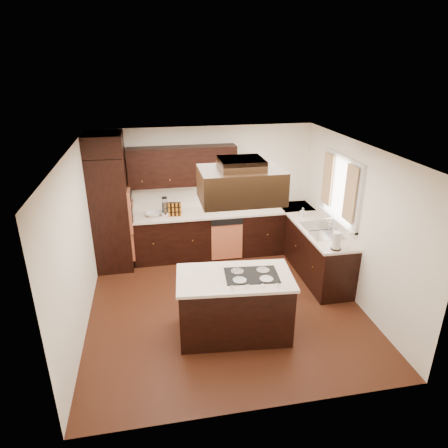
% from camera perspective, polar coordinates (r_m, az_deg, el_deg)
% --- Properties ---
extents(floor, '(4.20, 4.20, 0.02)m').
position_cam_1_polar(floor, '(6.52, 0.12, -11.53)').
color(floor, '#512514').
rests_on(floor, ground).
extents(ceiling, '(4.20, 4.20, 0.02)m').
position_cam_1_polar(ceiling, '(5.52, 0.14, 10.68)').
color(ceiling, white).
rests_on(ceiling, ground).
extents(wall_back, '(4.20, 0.02, 2.50)m').
position_cam_1_polar(wall_back, '(7.86, -2.78, 4.77)').
color(wall_back, white).
rests_on(wall_back, ground).
extents(wall_front, '(4.20, 0.02, 2.50)m').
position_cam_1_polar(wall_front, '(4.12, 5.82, -13.12)').
color(wall_front, white).
rests_on(wall_front, ground).
extents(wall_left, '(0.02, 4.20, 2.50)m').
position_cam_1_polar(wall_left, '(5.92, -20.37, -2.82)').
color(wall_left, white).
rests_on(wall_left, ground).
extents(wall_right, '(0.02, 4.20, 2.50)m').
position_cam_1_polar(wall_right, '(6.61, 18.40, 0.09)').
color(wall_right, white).
rests_on(wall_right, ground).
extents(oven_column, '(0.65, 0.75, 2.12)m').
position_cam_1_polar(oven_column, '(7.51, -15.83, 1.52)').
color(oven_column, black).
rests_on(oven_column, floor).
extents(wall_oven_face, '(0.05, 0.62, 0.78)m').
position_cam_1_polar(wall_oven_face, '(7.46, -13.21, 2.15)').
color(wall_oven_face, '#D26B43').
rests_on(wall_oven_face, oven_column).
extents(base_cabinets_back, '(2.93, 0.60, 0.88)m').
position_cam_1_polar(base_cabinets_back, '(7.87, -2.10, -1.52)').
color(base_cabinets_back, black).
rests_on(base_cabinets_back, floor).
extents(base_cabinets_right, '(0.60, 2.40, 0.88)m').
position_cam_1_polar(base_cabinets_right, '(7.53, 12.39, -3.21)').
color(base_cabinets_right, black).
rests_on(base_cabinets_right, floor).
extents(countertop_back, '(2.93, 0.63, 0.04)m').
position_cam_1_polar(countertop_back, '(7.68, -2.13, 1.57)').
color(countertop_back, beige).
rests_on(countertop_back, base_cabinets_back).
extents(countertop_right, '(0.63, 2.40, 0.04)m').
position_cam_1_polar(countertop_right, '(7.34, 12.58, 0.02)').
color(countertop_right, beige).
rests_on(countertop_right, base_cabinets_right).
extents(upper_cabinets, '(2.00, 0.34, 0.72)m').
position_cam_1_polar(upper_cabinets, '(7.49, -5.95, 8.23)').
color(upper_cabinets, black).
rests_on(upper_cabinets, wall_back).
extents(dishwasher_front, '(0.60, 0.05, 0.72)m').
position_cam_1_polar(dishwasher_front, '(7.67, 0.41, -2.54)').
color(dishwasher_front, '#D26B43').
rests_on(dishwasher_front, floor).
extents(window_frame, '(0.06, 1.32, 1.12)m').
position_cam_1_polar(window_frame, '(6.92, 16.39, 4.84)').
color(window_frame, silver).
rests_on(window_frame, wall_right).
extents(window_pane, '(0.00, 1.20, 1.00)m').
position_cam_1_polar(window_pane, '(6.93, 16.60, 4.85)').
color(window_pane, white).
rests_on(window_pane, wall_right).
extents(curtain_left, '(0.02, 0.34, 0.90)m').
position_cam_1_polar(curtain_left, '(6.52, 17.58, 4.11)').
color(curtain_left, beige).
rests_on(curtain_left, wall_right).
extents(curtain_right, '(0.02, 0.34, 0.90)m').
position_cam_1_polar(curtain_right, '(7.24, 14.55, 6.22)').
color(curtain_right, beige).
rests_on(curtain_right, wall_right).
extents(sink_rim, '(0.52, 0.84, 0.01)m').
position_cam_1_polar(sink_rim, '(7.05, 13.79, -0.86)').
color(sink_rim, silver).
rests_on(sink_rim, countertop_right).
extents(island, '(1.59, 0.96, 0.88)m').
position_cam_1_polar(island, '(5.70, 1.49, -11.66)').
color(island, black).
rests_on(island, floor).
extents(island_top, '(1.65, 1.02, 0.04)m').
position_cam_1_polar(island_top, '(5.46, 1.54, -7.66)').
color(island_top, beige).
rests_on(island_top, island).
extents(cooktop, '(0.76, 0.54, 0.01)m').
position_cam_1_polar(cooktop, '(5.48, 3.96, -7.30)').
color(cooktop, black).
rests_on(cooktop, island_top).
extents(range_hood, '(1.05, 0.72, 0.42)m').
position_cam_1_polar(range_hood, '(5.11, 2.42, 5.61)').
color(range_hood, black).
rests_on(range_hood, ceiling).
extents(hood_duct, '(0.55, 0.50, 0.13)m').
position_cam_1_polar(hood_duct, '(5.03, 2.47, 8.61)').
color(hood_duct, black).
rests_on(hood_duct, ceiling).
extents(blender_base, '(0.15, 0.15, 0.10)m').
position_cam_1_polar(blender_base, '(7.51, -8.38, 1.41)').
color(blender_base, silver).
rests_on(blender_base, countertop_back).
extents(blender_pitcher, '(0.13, 0.13, 0.26)m').
position_cam_1_polar(blender_pitcher, '(7.44, -8.46, 2.70)').
color(blender_pitcher, silver).
rests_on(blender_pitcher, blender_base).
extents(spice_rack, '(0.32, 0.12, 0.26)m').
position_cam_1_polar(spice_rack, '(7.50, -7.34, 2.11)').
color(spice_rack, black).
rests_on(spice_rack, countertop_back).
extents(mixing_bowl, '(0.33, 0.33, 0.07)m').
position_cam_1_polar(mixing_bowl, '(7.58, -10.02, 1.39)').
color(mixing_bowl, silver).
rests_on(mixing_bowl, countertop_back).
extents(soap_bottle, '(0.10, 0.10, 0.17)m').
position_cam_1_polar(soap_bottle, '(7.57, 11.19, 1.67)').
color(soap_bottle, silver).
rests_on(soap_bottle, countertop_right).
extents(paper_towel, '(0.17, 0.17, 0.29)m').
position_cam_1_polar(paper_towel, '(6.35, 15.79, -2.35)').
color(paper_towel, silver).
rests_on(paper_towel, countertop_right).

